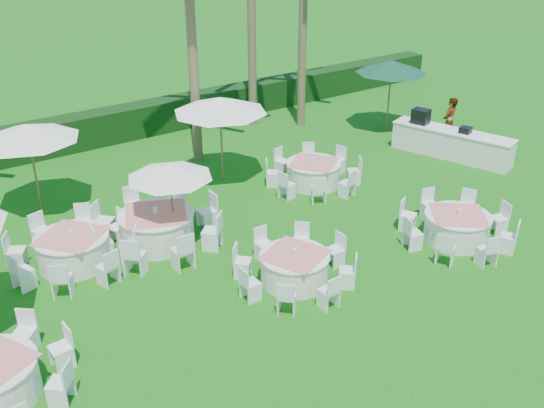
{
  "coord_description": "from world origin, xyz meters",
  "views": [
    {
      "loc": [
        -6.98,
        -9.07,
        8.1
      ],
      "look_at": [
        0.9,
        2.0,
        1.3
      ],
      "focal_mm": 40.0,
      "sensor_mm": 36.0,
      "label": 1
    }
  ],
  "objects_px": {
    "banquet_table_f": "(313,173)",
    "umbrella_c": "(27,132)",
    "banquet_table_e": "(157,227)",
    "banquet_table_c": "(457,227)",
    "umbrella_b": "(169,171)",
    "banquet_table_d": "(73,249)",
    "umbrella_d": "(220,105)",
    "staff_person": "(449,122)",
    "banquet_table_b": "(294,267)",
    "umbrella_green": "(392,67)",
    "buffet_table": "(450,142)"
  },
  "relations": [
    {
      "from": "banquet_table_b",
      "to": "umbrella_d",
      "type": "xyz_separation_m",
      "value": [
        1.71,
        6.07,
        2.12
      ]
    },
    {
      "from": "banquet_table_b",
      "to": "buffet_table",
      "type": "relative_size",
      "value": 0.67
    },
    {
      "from": "banquet_table_e",
      "to": "umbrella_c",
      "type": "relative_size",
      "value": 1.22
    },
    {
      "from": "banquet_table_c",
      "to": "banquet_table_d",
      "type": "distance_m",
      "value": 9.88
    },
    {
      "from": "umbrella_b",
      "to": "banquet_table_d",
      "type": "bearing_deg",
      "value": 170.97
    },
    {
      "from": "banquet_table_f",
      "to": "umbrella_c",
      "type": "xyz_separation_m",
      "value": [
        -7.62,
        3.22,
        2.01
      ]
    },
    {
      "from": "banquet_table_d",
      "to": "umbrella_d",
      "type": "xyz_separation_m",
      "value": [
        5.69,
        2.28,
        2.09
      ]
    },
    {
      "from": "banquet_table_e",
      "to": "banquet_table_c",
      "type": "bearing_deg",
      "value": -34.52
    },
    {
      "from": "staff_person",
      "to": "banquet_table_d",
      "type": "bearing_deg",
      "value": -12.1
    },
    {
      "from": "banquet_table_b",
      "to": "staff_person",
      "type": "xyz_separation_m",
      "value": [
        10.03,
        3.86,
        0.53
      ]
    },
    {
      "from": "banquet_table_b",
      "to": "banquet_table_e",
      "type": "relative_size",
      "value": 0.83
    },
    {
      "from": "banquet_table_d",
      "to": "umbrella_d",
      "type": "distance_m",
      "value": 6.48
    },
    {
      "from": "banquet_table_b",
      "to": "umbrella_c",
      "type": "bearing_deg",
      "value": 117.51
    },
    {
      "from": "banquet_table_c",
      "to": "umbrella_b",
      "type": "bearing_deg",
      "value": 144.72
    },
    {
      "from": "umbrella_d",
      "to": "staff_person",
      "type": "distance_m",
      "value": 8.76
    },
    {
      "from": "banquet_table_f",
      "to": "umbrella_c",
      "type": "height_order",
      "value": "umbrella_c"
    },
    {
      "from": "banquet_table_f",
      "to": "umbrella_d",
      "type": "bearing_deg",
      "value": 136.42
    },
    {
      "from": "umbrella_c",
      "to": "umbrella_green",
      "type": "distance_m",
      "value": 13.31
    },
    {
      "from": "banquet_table_f",
      "to": "umbrella_d",
      "type": "xyz_separation_m",
      "value": [
        -2.13,
        2.03,
        2.1
      ]
    },
    {
      "from": "banquet_table_d",
      "to": "umbrella_b",
      "type": "height_order",
      "value": "umbrella_b"
    },
    {
      "from": "umbrella_d",
      "to": "staff_person",
      "type": "bearing_deg",
      "value": -14.85
    },
    {
      "from": "banquet_table_c",
      "to": "buffet_table",
      "type": "bearing_deg",
      "value": 41.41
    },
    {
      "from": "banquet_table_c",
      "to": "buffet_table",
      "type": "height_order",
      "value": "buffet_table"
    },
    {
      "from": "umbrella_b",
      "to": "staff_person",
      "type": "height_order",
      "value": "umbrella_b"
    },
    {
      "from": "banquet_table_f",
      "to": "umbrella_b",
      "type": "relative_size",
      "value": 1.36
    },
    {
      "from": "staff_person",
      "to": "banquet_table_c",
      "type": "bearing_deg",
      "value": 29.52
    },
    {
      "from": "banquet_table_f",
      "to": "buffet_table",
      "type": "height_order",
      "value": "buffet_table"
    },
    {
      "from": "banquet_table_b",
      "to": "umbrella_b",
      "type": "height_order",
      "value": "umbrella_b"
    },
    {
      "from": "umbrella_b",
      "to": "buffet_table",
      "type": "xyz_separation_m",
      "value": [
        10.68,
        -0.28,
        -1.5
      ]
    },
    {
      "from": "banquet_table_c",
      "to": "banquet_table_f",
      "type": "height_order",
      "value": "banquet_table_c"
    },
    {
      "from": "umbrella_c",
      "to": "umbrella_d",
      "type": "height_order",
      "value": "umbrella_d"
    },
    {
      "from": "umbrella_green",
      "to": "banquet_table_c",
      "type": "bearing_deg",
      "value": -123.17
    },
    {
      "from": "banquet_table_c",
      "to": "umbrella_b",
      "type": "xyz_separation_m",
      "value": [
        -6.1,
        4.32,
        1.63
      ]
    },
    {
      "from": "banquet_table_b",
      "to": "umbrella_green",
      "type": "height_order",
      "value": "umbrella_green"
    },
    {
      "from": "banquet_table_c",
      "to": "umbrella_c",
      "type": "xyz_separation_m",
      "value": [
        -8.46,
        8.2,
        2.01
      ]
    },
    {
      "from": "umbrella_d",
      "to": "staff_person",
      "type": "height_order",
      "value": "umbrella_d"
    },
    {
      "from": "banquet_table_b",
      "to": "buffet_table",
      "type": "bearing_deg",
      "value": 18.49
    },
    {
      "from": "banquet_table_d",
      "to": "umbrella_green",
      "type": "xyz_separation_m",
      "value": [
        13.49,
        2.65,
        2.08
      ]
    },
    {
      "from": "umbrella_b",
      "to": "umbrella_c",
      "type": "xyz_separation_m",
      "value": [
        -2.36,
        3.88,
        0.38
      ]
    },
    {
      "from": "umbrella_d",
      "to": "umbrella_green",
      "type": "relative_size",
      "value": 1.08
    },
    {
      "from": "umbrella_green",
      "to": "banquet_table_b",
      "type": "bearing_deg",
      "value": -145.89
    },
    {
      "from": "umbrella_c",
      "to": "banquet_table_d",
      "type": "bearing_deg",
      "value": -93.45
    },
    {
      "from": "banquet_table_b",
      "to": "banquet_table_c",
      "type": "xyz_separation_m",
      "value": [
        4.68,
        -0.94,
        0.02
      ]
    },
    {
      "from": "umbrella_d",
      "to": "staff_person",
      "type": "xyz_separation_m",
      "value": [
        8.32,
        -2.21,
        -1.59
      ]
    },
    {
      "from": "banquet_table_f",
      "to": "staff_person",
      "type": "relative_size",
      "value": 1.66
    },
    {
      "from": "banquet_table_b",
      "to": "umbrella_green",
      "type": "distance_m",
      "value": 11.67
    },
    {
      "from": "umbrella_d",
      "to": "umbrella_c",
      "type": "bearing_deg",
      "value": 167.76
    },
    {
      "from": "banquet_table_c",
      "to": "banquet_table_e",
      "type": "height_order",
      "value": "banquet_table_e"
    },
    {
      "from": "umbrella_d",
      "to": "banquet_table_c",
      "type": "bearing_deg",
      "value": -66.98
    },
    {
      "from": "banquet_table_d",
      "to": "umbrella_green",
      "type": "height_order",
      "value": "umbrella_green"
    }
  ]
}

